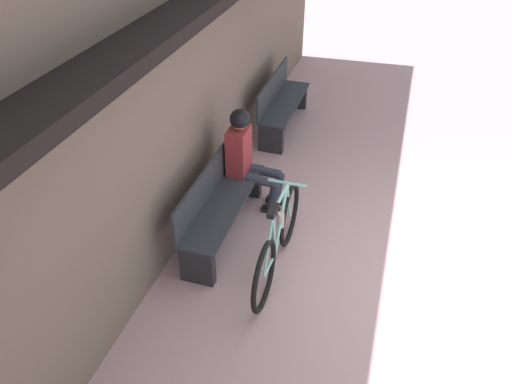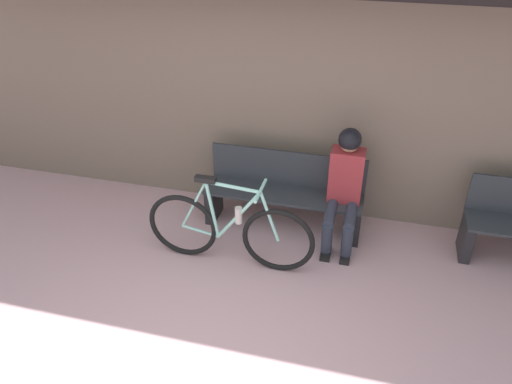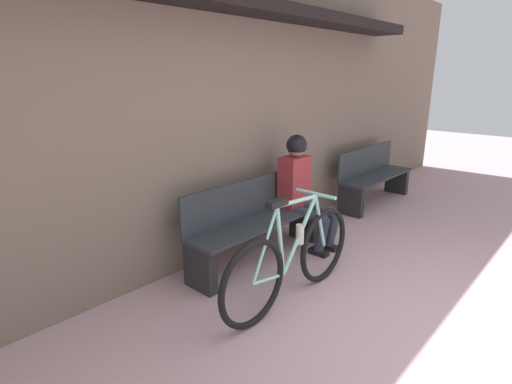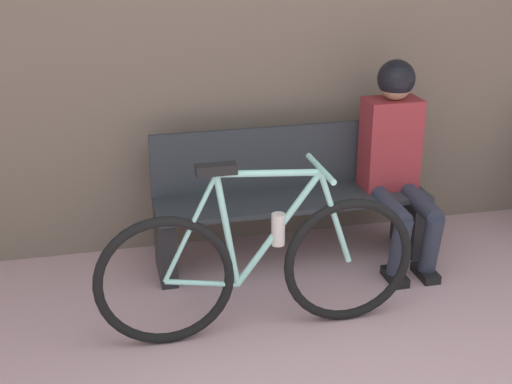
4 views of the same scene
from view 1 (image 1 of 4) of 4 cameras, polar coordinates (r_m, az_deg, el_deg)
The scene contains 6 objects.
ground_plane at distance 5.41m, azimuth 18.61°, elevation -10.42°, with size 24.00×24.00×0.00m, color #C69EA3.
storefront_wall at distance 4.87m, azimuth -10.41°, elevation 9.92°, with size 12.00×0.56×3.20m.
park_bench_near at distance 5.55m, azimuth -4.20°, elevation -1.41°, with size 1.69×0.42×0.84m.
bicycle at distance 5.08m, azimuth 2.50°, elevation -5.60°, with size 1.69×0.40×0.96m.
person_seated at distance 5.83m, azimuth -1.06°, elevation 4.48°, with size 0.34×0.65×1.26m.
park_bench_far at distance 7.72m, azimuth 2.91°, elevation 9.99°, with size 1.61×0.42×0.84m.
Camera 1 is at (-3.87, 0.57, 3.74)m, focal length 35.00 mm.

